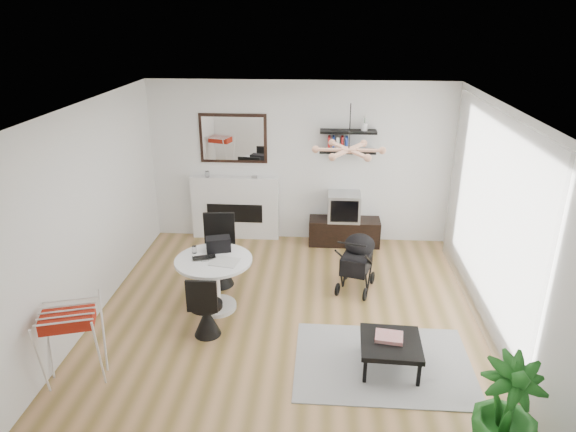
# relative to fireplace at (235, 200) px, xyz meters

# --- Properties ---
(floor) EXTENTS (5.00, 5.00, 0.00)m
(floor) POSITION_rel_fireplace_xyz_m (1.10, -2.42, -0.69)
(floor) COLOR olive
(floor) RESTS_ON ground
(ceiling) EXTENTS (5.00, 5.00, 0.00)m
(ceiling) POSITION_rel_fireplace_xyz_m (1.10, -2.42, 2.01)
(ceiling) COLOR white
(ceiling) RESTS_ON wall_back
(wall_back) EXTENTS (5.00, 0.00, 5.00)m
(wall_back) POSITION_rel_fireplace_xyz_m (1.10, 0.08, 0.66)
(wall_back) COLOR white
(wall_back) RESTS_ON floor
(wall_left) EXTENTS (0.00, 5.00, 5.00)m
(wall_left) POSITION_rel_fireplace_xyz_m (-1.40, -2.42, 0.66)
(wall_left) COLOR white
(wall_left) RESTS_ON floor
(wall_right) EXTENTS (0.00, 5.00, 5.00)m
(wall_right) POSITION_rel_fireplace_xyz_m (3.60, -2.42, 0.66)
(wall_right) COLOR white
(wall_right) RESTS_ON floor
(sheer_curtain) EXTENTS (0.04, 3.60, 2.60)m
(sheer_curtain) POSITION_rel_fireplace_xyz_m (3.50, -2.22, 0.66)
(sheer_curtain) COLOR white
(sheer_curtain) RESTS_ON wall_right
(fireplace) EXTENTS (1.50, 0.17, 2.16)m
(fireplace) POSITION_rel_fireplace_xyz_m (0.00, 0.00, 0.00)
(fireplace) COLOR white
(fireplace) RESTS_ON floor
(shelf_lower) EXTENTS (0.90, 0.25, 0.04)m
(shelf_lower) POSITION_rel_fireplace_xyz_m (1.88, -0.05, 0.91)
(shelf_lower) COLOR black
(shelf_lower) RESTS_ON wall_back
(shelf_upper) EXTENTS (0.90, 0.25, 0.04)m
(shelf_upper) POSITION_rel_fireplace_xyz_m (1.88, -0.05, 1.23)
(shelf_upper) COLOR black
(shelf_upper) RESTS_ON wall_back
(pendant_lamp) EXTENTS (0.90, 0.90, 0.10)m
(pendant_lamp) POSITION_rel_fireplace_xyz_m (1.80, -2.12, 1.46)
(pendant_lamp) COLOR tan
(pendant_lamp) RESTS_ON ceiling
(tv_console) EXTENTS (1.19, 0.42, 0.44)m
(tv_console) POSITION_rel_fireplace_xyz_m (1.88, -0.14, -0.46)
(tv_console) COLOR black
(tv_console) RESTS_ON floor
(crt_tv) EXTENTS (0.53, 0.46, 0.46)m
(crt_tv) POSITION_rel_fireplace_xyz_m (1.86, -0.14, -0.01)
(crt_tv) COLOR #AAAAAC
(crt_tv) RESTS_ON tv_console
(dining_table) EXTENTS (1.00, 1.00, 0.73)m
(dining_table) POSITION_rel_fireplace_xyz_m (0.12, -2.33, -0.20)
(dining_table) COLOR white
(dining_table) RESTS_ON floor
(laptop) EXTENTS (0.34, 0.28, 0.02)m
(laptop) POSITION_rel_fireplace_xyz_m (0.01, -2.37, 0.06)
(laptop) COLOR black
(laptop) RESTS_ON dining_table
(black_bag) EXTENTS (0.36, 0.27, 0.19)m
(black_bag) POSITION_rel_fireplace_xyz_m (0.14, -2.08, 0.14)
(black_bag) COLOR black
(black_bag) RESTS_ON dining_table
(newspaper) EXTENTS (0.39, 0.34, 0.01)m
(newspaper) POSITION_rel_fireplace_xyz_m (0.28, -2.41, 0.05)
(newspaper) COLOR silver
(newspaper) RESTS_ON dining_table
(drinking_glass) EXTENTS (0.06, 0.06, 0.10)m
(drinking_glass) POSITION_rel_fireplace_xyz_m (-0.17, -2.17, 0.10)
(drinking_glass) COLOR white
(drinking_glass) RESTS_ON dining_table
(chair_far) EXTENTS (0.49, 0.51, 1.03)m
(chair_far) POSITION_rel_fireplace_xyz_m (0.04, -1.67, -0.36)
(chair_far) COLOR black
(chair_far) RESTS_ON floor
(chair_near) EXTENTS (0.40, 0.40, 0.84)m
(chair_near) POSITION_rel_fireplace_xyz_m (0.14, -2.95, -0.42)
(chair_near) COLOR black
(chair_near) RESTS_ON floor
(drying_rack) EXTENTS (0.73, 0.71, 0.89)m
(drying_rack) POSITION_rel_fireplace_xyz_m (-1.06, -3.87, -0.22)
(drying_rack) COLOR white
(drying_rack) RESTS_ON floor
(stroller) EXTENTS (0.61, 0.78, 0.87)m
(stroller) POSITION_rel_fireplace_xyz_m (2.01, -1.63, -0.31)
(stroller) COLOR black
(stroller) RESTS_ON floor
(rug) EXTENTS (1.98, 1.43, 0.01)m
(rug) POSITION_rel_fireplace_xyz_m (2.23, -3.35, -0.68)
(rug) COLOR #969696
(rug) RESTS_ON floor
(coffee_table) EXTENTS (0.68, 0.68, 0.34)m
(coffee_table) POSITION_rel_fireplace_xyz_m (2.29, -3.42, -0.37)
(coffee_table) COLOR black
(coffee_table) RESTS_ON rug
(magazines) EXTENTS (0.33, 0.28, 0.04)m
(magazines) POSITION_rel_fireplace_xyz_m (2.27, -3.37, -0.31)
(magazines) COLOR #BC2F32
(magazines) RESTS_ON coffee_table
(potted_plant) EXTENTS (0.62, 0.62, 1.01)m
(potted_plant) POSITION_rel_fireplace_xyz_m (3.13, -4.58, -0.18)
(potted_plant) COLOR #1A5919
(potted_plant) RESTS_ON floor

